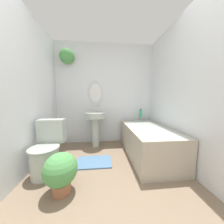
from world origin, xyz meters
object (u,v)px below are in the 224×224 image
Objects in this scene: pedestal_sink at (96,123)px; shampoo_bottle at (141,114)px; potted_plant at (61,171)px; toilet at (47,151)px; bathtub at (147,140)px.

pedestal_sink is 1.12m from shampoo_bottle.
shampoo_bottle is at bearing 7.19° from pedestal_sink.
potted_plant is at bearing -135.15° from shampoo_bottle.
potted_plant is at bearing -51.88° from toilet.
shampoo_bottle reaches higher than toilet.
pedestal_sink reaches higher than toilet.
potted_plant is at bearing -150.01° from bathtub.
bathtub is 3.10× the size of potted_plant.
bathtub is 1.54m from potted_plant.
shampoo_bottle reaches higher than bathtub.
potted_plant is (0.33, -0.42, -0.05)m from toilet.
toilet is 1.70m from bathtub.
toilet is 0.54m from potted_plant.
pedestal_sink is 0.60× the size of bathtub.
pedestal_sink is 4.22× the size of shampoo_bottle.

